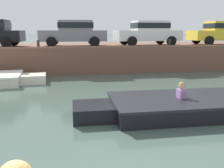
# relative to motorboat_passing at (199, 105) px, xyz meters

# --- Properties ---
(ground_plane) EXTENTS (400.00, 400.00, 0.00)m
(ground_plane) POSITION_rel_motorboat_passing_xyz_m (-3.31, 1.21, -0.25)
(ground_plane) COLOR #42564C
(far_quay_wall) EXTENTS (60.00, 6.00, 1.52)m
(far_quay_wall) POSITION_rel_motorboat_passing_xyz_m (-3.31, 10.23, 0.51)
(far_quay_wall) COLOR brown
(far_quay_wall) RESTS_ON ground
(far_wall_coping) EXTENTS (60.00, 0.24, 0.08)m
(far_wall_coping) POSITION_rel_motorboat_passing_xyz_m (-3.31, 7.35, 1.31)
(far_wall_coping) COLOR brown
(far_wall_coping) RESTS_ON far_quay_wall
(motorboat_passing) EXTENTS (7.19, 2.31, 0.98)m
(motorboat_passing) POSITION_rel_motorboat_passing_xyz_m (0.00, 0.00, 0.00)
(motorboat_passing) COLOR black
(motorboat_passing) RESTS_ON ground
(car_left_inner_grey) EXTENTS (4.03, 1.94, 1.54)m
(car_left_inner_grey) POSITION_rel_motorboat_passing_xyz_m (-3.47, 9.00, 2.12)
(car_left_inner_grey) COLOR slate
(car_left_inner_grey) RESTS_ON far_quay_wall
(car_centre_white) EXTENTS (4.22, 2.09, 1.54)m
(car_centre_white) POSITION_rel_motorboat_passing_xyz_m (1.26, 9.00, 2.12)
(car_centre_white) COLOR white
(car_centre_white) RESTS_ON far_quay_wall
(car_right_inner_yellow) EXTENTS (4.24, 2.15, 1.54)m
(car_right_inner_yellow) POSITION_rel_motorboat_passing_xyz_m (6.46, 8.99, 2.12)
(car_right_inner_yellow) COLOR yellow
(car_right_inner_yellow) RESTS_ON far_quay_wall
(mooring_bollard_mid) EXTENTS (0.15, 0.15, 0.44)m
(mooring_bollard_mid) POSITION_rel_motorboat_passing_xyz_m (-5.45, 7.48, 1.51)
(mooring_bollard_mid) COLOR #2D2B28
(mooring_bollard_mid) RESTS_ON far_quay_wall
(mooring_bollard_east) EXTENTS (0.15, 0.15, 0.44)m
(mooring_bollard_east) POSITION_rel_motorboat_passing_xyz_m (2.09, 7.48, 1.51)
(mooring_bollard_east) COLOR #2D2B28
(mooring_bollard_east) RESTS_ON far_quay_wall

